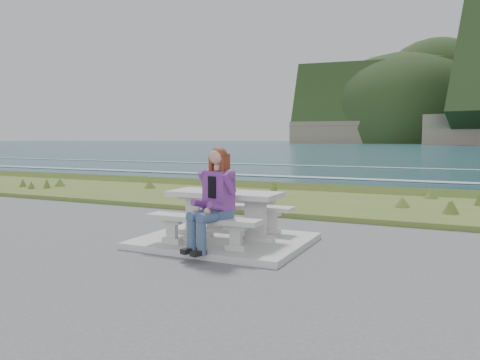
# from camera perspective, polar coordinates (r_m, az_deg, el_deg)

# --- Properties ---
(concrete_slab) EXTENTS (2.60, 2.10, 0.10)m
(concrete_slab) POSITION_cam_1_polar(r_m,az_deg,el_deg) (7.59, -1.88, -7.42)
(concrete_slab) COLOR #AEAEA8
(concrete_slab) RESTS_ON ground
(picnic_table) EXTENTS (1.80, 0.75, 0.75)m
(picnic_table) POSITION_cam_1_polar(r_m,az_deg,el_deg) (7.48, -1.89, -2.67)
(picnic_table) COLOR #AEAEA8
(picnic_table) RESTS_ON concrete_slab
(bench_landward) EXTENTS (1.80, 0.35, 0.45)m
(bench_landward) POSITION_cam_1_polar(r_m,az_deg,el_deg) (6.91, -4.56, -5.29)
(bench_landward) COLOR #AEAEA8
(bench_landward) RESTS_ON concrete_slab
(bench_seaward) EXTENTS (1.80, 0.35, 0.45)m
(bench_seaward) POSITION_cam_1_polar(r_m,az_deg,el_deg) (8.14, 0.37, -3.71)
(bench_seaward) COLOR #AEAEA8
(bench_seaward) RESTS_ON concrete_slab
(grass_verge) EXTENTS (160.00, 4.50, 0.22)m
(grass_verge) POSITION_cam_1_polar(r_m,az_deg,el_deg) (12.19, 8.95, -2.99)
(grass_verge) COLOR #415A21
(grass_verge) RESTS_ON ground
(shore_drop) EXTENTS (160.00, 0.80, 2.20)m
(shore_drop) POSITION_cam_1_polar(r_m,az_deg,el_deg) (14.98, 12.09, -1.56)
(shore_drop) COLOR #695A4F
(shore_drop) RESTS_ON ground
(ocean) EXTENTS (1600.00, 1600.00, 0.09)m
(ocean) POSITION_cam_1_polar(r_m,az_deg,el_deg) (32.05, 19.13, -1.41)
(ocean) COLOR #1B404C
(ocean) RESTS_ON ground
(seated_woman) EXTENTS (0.61, 0.83, 1.47)m
(seated_woman) POSITION_cam_1_polar(r_m,az_deg,el_deg) (6.66, -3.60, -3.99)
(seated_woman) COLOR navy
(seated_woman) RESTS_ON concrete_slab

